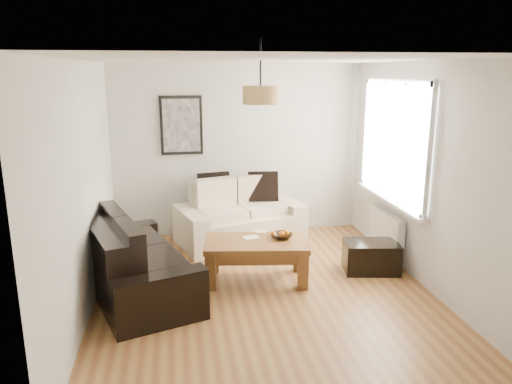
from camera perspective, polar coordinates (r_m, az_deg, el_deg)
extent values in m
plane|color=brown|center=(5.74, 1.01, -11.68)|extent=(4.50, 4.50, 0.00)
cube|color=white|center=(6.84, 14.98, -4.43)|extent=(0.10, 0.90, 0.52)
cylinder|color=tan|center=(5.47, 0.53, 11.30)|extent=(0.40, 0.40, 0.20)
cube|color=black|center=(6.41, 13.33, -7.38)|extent=(0.74, 0.54, 0.39)
cube|color=black|center=(7.31, -4.90, 0.49)|extent=(0.48, 0.22, 0.46)
cube|color=black|center=(7.40, 0.83, 0.67)|extent=(0.46, 0.18, 0.45)
imported|color=black|center=(5.97, 3.09, -5.11)|extent=(0.29, 0.29, 0.06)
sphere|color=#DD5E12|center=(6.00, 3.03, -4.92)|extent=(0.09, 0.09, 0.07)
sphere|color=orange|center=(6.03, 3.59, -4.83)|extent=(0.09, 0.09, 0.09)
sphere|color=orange|center=(5.99, 2.06, -4.94)|extent=(0.09, 0.09, 0.07)
cube|color=silver|center=(5.99, -0.54, -5.31)|extent=(0.21, 0.16, 0.01)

